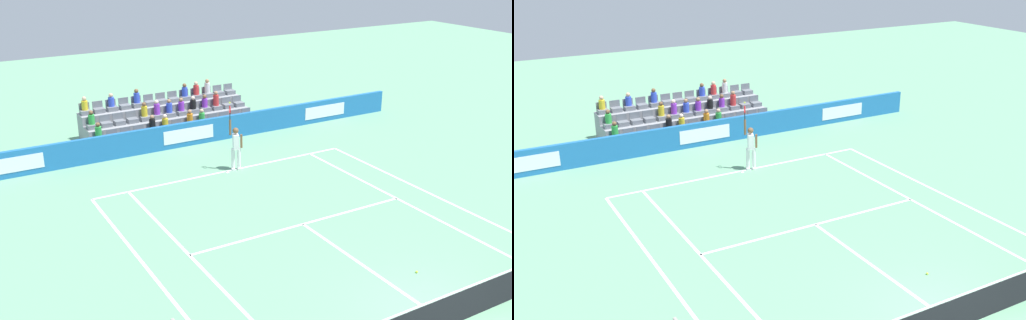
# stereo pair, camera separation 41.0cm
# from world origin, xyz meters

# --- Properties ---
(line_baseline) EXTENTS (10.97, 0.10, 0.01)m
(line_baseline) POSITION_xyz_m (0.00, -11.89, 0.00)
(line_baseline) COLOR white
(line_baseline) RESTS_ON ground
(line_service) EXTENTS (8.23, 0.10, 0.01)m
(line_service) POSITION_xyz_m (0.00, -6.40, 0.00)
(line_service) COLOR white
(line_service) RESTS_ON ground
(line_centre_service) EXTENTS (0.10, 6.40, 0.01)m
(line_centre_service) POSITION_xyz_m (0.00, -3.20, 0.00)
(line_centre_service) COLOR white
(line_centre_service) RESTS_ON ground
(line_singles_sideline_left) EXTENTS (0.10, 11.89, 0.01)m
(line_singles_sideline_left) POSITION_xyz_m (4.12, -5.95, 0.00)
(line_singles_sideline_left) COLOR white
(line_singles_sideline_left) RESTS_ON ground
(line_singles_sideline_right) EXTENTS (0.10, 11.89, 0.01)m
(line_singles_sideline_right) POSITION_xyz_m (-4.12, -5.95, 0.00)
(line_singles_sideline_right) COLOR white
(line_singles_sideline_right) RESTS_ON ground
(line_doubles_sideline_left) EXTENTS (0.10, 11.89, 0.01)m
(line_doubles_sideline_left) POSITION_xyz_m (5.49, -5.95, 0.00)
(line_doubles_sideline_left) COLOR white
(line_doubles_sideline_left) RESTS_ON ground
(line_doubles_sideline_right) EXTENTS (0.10, 11.89, 0.01)m
(line_doubles_sideline_right) POSITION_xyz_m (-5.49, -5.95, 0.00)
(line_doubles_sideline_right) COLOR white
(line_doubles_sideline_right) RESTS_ON ground
(line_centre_mark) EXTENTS (0.10, 0.20, 0.01)m
(line_centre_mark) POSITION_xyz_m (0.00, -11.79, 0.00)
(line_centre_mark) COLOR white
(line_centre_mark) RESTS_ON ground
(sponsor_barrier) EXTENTS (22.66, 0.22, 1.10)m
(sponsor_barrier) POSITION_xyz_m (0.00, -15.58, 0.55)
(sponsor_barrier) COLOR #1E66AD
(sponsor_barrier) RESTS_ON ground
(tennis_net) EXTENTS (11.97, 0.10, 1.07)m
(tennis_net) POSITION_xyz_m (0.00, 0.00, 0.49)
(tennis_net) COLOR #33383D
(tennis_net) RESTS_ON ground
(tennis_player) EXTENTS (0.51, 0.43, 2.85)m
(tennis_player) POSITION_xyz_m (-0.45, -11.88, 0.99)
(tennis_player) COLOR white
(tennis_player) RESTS_ON ground
(stadium_stand) EXTENTS (8.06, 2.85, 2.18)m
(stadium_stand) POSITION_xyz_m (0.01, -17.89, 0.56)
(stadium_stand) COLOR gray
(stadium_stand) RESTS_ON ground
(loose_tennis_ball) EXTENTS (0.07, 0.07, 0.07)m
(loose_tennis_ball) POSITION_xyz_m (-1.05, -2.23, 0.03)
(loose_tennis_ball) COLOR #D1E533
(loose_tennis_ball) RESTS_ON ground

